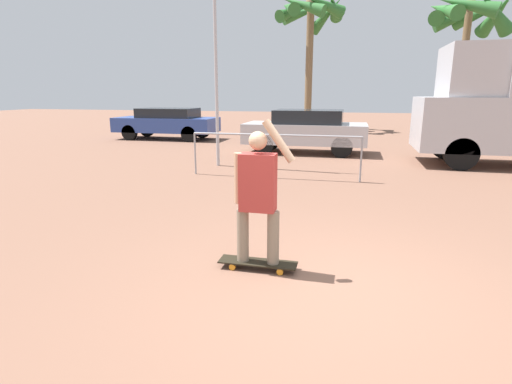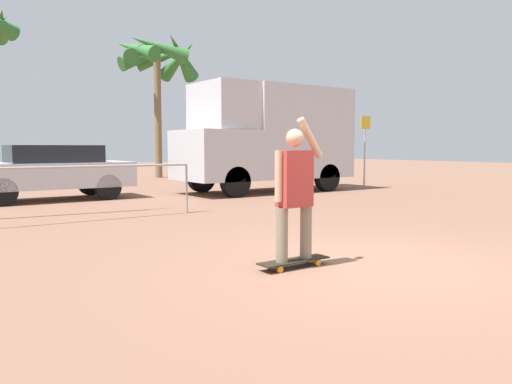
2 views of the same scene
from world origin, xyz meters
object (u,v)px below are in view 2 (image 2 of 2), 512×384
object	(u,v)px
parked_car_silver	(51,171)
palm_tree_near_van	(156,58)
street_sign	(365,142)
skateboard	(294,261)
person_skateboarder	(294,187)
camper_van	(269,135)

from	to	relation	value
parked_car_silver	palm_tree_near_van	size ratio (longest dim) A/B	0.63
street_sign	palm_tree_near_van	bearing A→B (deg)	109.85
skateboard	person_skateboarder	distance (m)	0.89
parked_car_silver	street_sign	bearing A→B (deg)	-11.38
parked_car_silver	street_sign	xyz separation A→B (m)	(9.93, -2.00, 0.80)
camper_van	street_sign	distance (m)	3.67
parked_car_silver	palm_tree_near_van	xyz separation A→B (m)	(6.45, 7.66, 4.69)
person_skateboarder	street_sign	bearing A→B (deg)	39.01
parked_car_silver	street_sign	size ratio (longest dim) A/B	1.67
skateboard	palm_tree_near_van	xyz separation A→B (m)	(5.89, 17.25, 5.40)
palm_tree_near_van	camper_van	bearing A→B (deg)	-90.61
person_skateboarder	street_sign	world-z (taller)	street_sign
skateboard	parked_car_silver	distance (m)	9.64
person_skateboarder	parked_car_silver	world-z (taller)	person_skateboarder
skateboard	person_skateboarder	size ratio (longest dim) A/B	0.55
person_skateboarder	palm_tree_near_van	bearing A→B (deg)	71.15
person_skateboarder	skateboard	bearing A→B (deg)	-0.00
person_skateboarder	street_sign	distance (m)	12.08
skateboard	parked_car_silver	bearing A→B (deg)	93.33
person_skateboarder	street_sign	xyz separation A→B (m)	(9.38, 7.60, 0.63)
skateboard	palm_tree_near_van	world-z (taller)	palm_tree_near_van
skateboard	camper_van	world-z (taller)	camper_van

